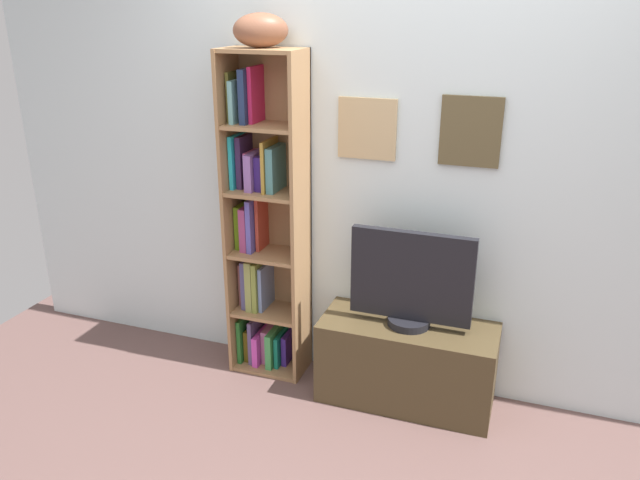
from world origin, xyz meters
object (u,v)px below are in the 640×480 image
(bookshelf, at_px, (263,229))
(television, at_px, (411,281))
(football, at_px, (261,30))
(tv_stand, at_px, (406,363))

(bookshelf, height_order, television, bookshelf)
(football, bearing_deg, tv_stand, -4.38)
(football, height_order, tv_stand, football)
(bookshelf, relative_size, television, 2.90)
(tv_stand, xyz_separation_m, television, (-0.00, 0.00, 0.48))
(football, relative_size, tv_stand, 0.30)
(bookshelf, bearing_deg, tv_stand, -6.05)
(bookshelf, xyz_separation_m, tv_stand, (0.86, -0.09, -0.62))
(tv_stand, distance_m, television, 0.48)
(bookshelf, xyz_separation_m, television, (0.86, -0.09, -0.14))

